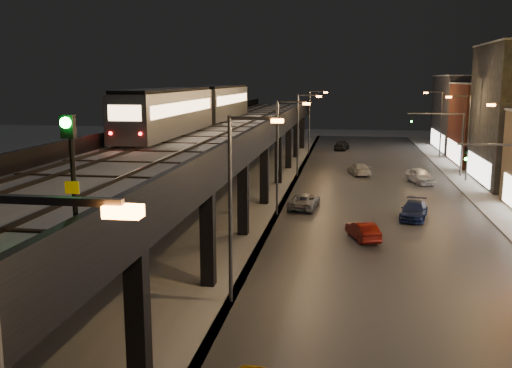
{
  "coord_description": "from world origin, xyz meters",
  "views": [
    {
      "loc": [
        4.65,
        -12.56,
        10.66
      ],
      "look_at": [
        -0.21,
        17.57,
        5.0
      ],
      "focal_mm": 40.0,
      "sensor_mm": 36.0,
      "label": 1
    }
  ],
  "objects": [
    {
      "name": "streetlight_left_2",
      "position": [
        -0.43,
        31.0,
        5.24
      ],
      "size": [
        2.57,
        0.28,
        9.0
      ],
      "color": "#38383A",
      "rests_on": "ground"
    },
    {
      "name": "car_mid_silver",
      "position": [
        1.24,
        33.53,
        0.64
      ],
      "size": [
        2.58,
        4.81,
        1.28
      ],
      "primitive_type": "imported",
      "rotation": [
        0.0,
        0.0,
        3.04
      ],
      "color": "gray",
      "rests_on": "ground"
    },
    {
      "name": "streetlight_right_3",
      "position": [
        16.73,
        49.0,
        5.24
      ],
      "size": [
        2.56,
        0.28,
        9.0
      ],
      "color": "#38383A",
      "rests_on": "ground"
    },
    {
      "name": "rail_signal",
      "position": [
        -2.1,
        0.49,
        8.87
      ],
      "size": [
        0.37,
        0.44,
        3.17
      ],
      "color": "black",
      "rests_on": "viaduct_trackbed"
    },
    {
      "name": "under_viaduct_pavement",
      "position": [
        -6.0,
        35.0,
        0.03
      ],
      "size": [
        11.0,
        120.0,
        0.06
      ],
      "primitive_type": "cube",
      "color": "#9FA1A8",
      "rests_on": "ground"
    },
    {
      "name": "streetlight_left_1",
      "position": [
        -0.43,
        13.0,
        5.24
      ],
      "size": [
        2.57,
        0.28,
        9.0
      ],
      "color": "#38383A",
      "rests_on": "ground"
    },
    {
      "name": "building_f",
      "position": [
        23.99,
        76.0,
        5.58
      ],
      "size": [
        12.2,
        16.2,
        11.16
      ],
      "color": "#292931",
      "rests_on": "ground"
    },
    {
      "name": "streetlight_left_4",
      "position": [
        -0.43,
        67.0,
        5.24
      ],
      "size": [
        2.57,
        0.28,
        9.0
      ],
      "color": "#38383A",
      "rests_on": "ground"
    },
    {
      "name": "car_onc_red",
      "position": [
        12.11,
        47.0,
        0.77
      ],
      "size": [
        2.97,
        4.83,
        1.54
      ],
      "primitive_type": "imported",
      "rotation": [
        0.0,
        0.0,
        0.28
      ],
      "color": "white",
      "rests_on": "ground"
    },
    {
      "name": "sidewalk_right",
      "position": [
        17.5,
        35.0,
        0.07
      ],
      "size": [
        4.0,
        120.0,
        0.14
      ],
      "primitive_type": "cube",
      "color": "#9FA1A8",
      "rests_on": "ground"
    },
    {
      "name": "traffic_light_rig_b",
      "position": [
        15.84,
        52.0,
        4.5
      ],
      "size": [
        6.1,
        0.34,
        7.0
      ],
      "color": "#38383A",
      "rests_on": "ground"
    },
    {
      "name": "streetlight_left_3",
      "position": [
        -0.43,
        49.0,
        5.24
      ],
      "size": [
        2.57,
        0.28,
        9.0
      ],
      "color": "#38383A",
      "rests_on": "ground"
    },
    {
      "name": "building_e",
      "position": [
        23.99,
        62.0,
        5.08
      ],
      "size": [
        12.2,
        12.2,
        10.16
      ],
      "color": "maroon",
      "rests_on": "ground"
    },
    {
      "name": "car_mid_dark",
      "position": [
        6.02,
        51.38,
        0.66
      ],
      "size": [
        2.77,
        4.85,
        1.33
      ],
      "primitive_type": "imported",
      "rotation": [
        0.0,
        0.0,
        3.35
      ],
      "color": "silver",
      "rests_on": "ground"
    },
    {
      "name": "car_far_white",
      "position": [
        3.8,
        73.91,
        0.73
      ],
      "size": [
        2.52,
        4.53,
        1.46
      ],
      "primitive_type": "imported",
      "rotation": [
        0.0,
        0.0,
        2.95
      ],
      "color": "black",
      "rests_on": "ground"
    },
    {
      "name": "car_near_white",
      "position": [
        5.84,
        24.89,
        0.61
      ],
      "size": [
        2.41,
        3.95,
        1.23
      ],
      "primitive_type": "imported",
      "rotation": [
        0.0,
        0.0,
        3.46
      ],
      "color": "maroon",
      "rests_on": "ground"
    },
    {
      "name": "streetlight_right_4",
      "position": [
        16.73,
        67.0,
        5.24
      ],
      "size": [
        2.56,
        0.28,
        9.0
      ],
      "color": "#38383A",
      "rests_on": "ground"
    },
    {
      "name": "road_surface",
      "position": [
        7.5,
        35.0,
        0.03
      ],
      "size": [
        17.0,
        120.0,
        0.06
      ],
      "primitive_type": "cube",
      "color": "#46474D",
      "rests_on": "ground"
    },
    {
      "name": "subway_train",
      "position": [
        -8.5,
        36.97,
        8.28
      ],
      "size": [
        2.79,
        34.42,
        3.33
      ],
      "color": "gray",
      "rests_on": "viaduct_trackbed"
    },
    {
      "name": "viaduct_parapet_far",
      "position": [
        -10.35,
        32.0,
        6.85
      ],
      "size": [
        0.3,
        100.0,
        1.1
      ],
      "primitive_type": "cube",
      "color": "black",
      "rests_on": "elevated_viaduct"
    },
    {
      "name": "elevated_viaduct",
      "position": [
        -6.0,
        31.84,
        5.62
      ],
      "size": [
        9.0,
        100.0,
        6.3
      ],
      "color": "black",
      "rests_on": "ground"
    },
    {
      "name": "viaduct_parapet_streetside",
      "position": [
        -1.65,
        32.0,
        6.85
      ],
      "size": [
        0.3,
        100.0,
        1.1
      ],
      "primitive_type": "cube",
      "color": "black",
      "rests_on": "elevated_viaduct"
    },
    {
      "name": "viaduct_trackbed",
      "position": [
        -6.01,
        31.97,
        6.39
      ],
      "size": [
        8.4,
        100.0,
        0.32
      ],
      "color": "#B2B7C1",
      "rests_on": "elevated_viaduct"
    },
    {
      "name": "car_onc_white",
      "position": [
        9.84,
        31.41,
        0.66
      ],
      "size": [
        2.71,
        4.82,
        1.32
      ],
      "primitive_type": "imported",
      "rotation": [
        0.0,
        0.0,
        -0.2
      ],
      "color": "#142050",
      "rests_on": "ground"
    }
  ]
}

